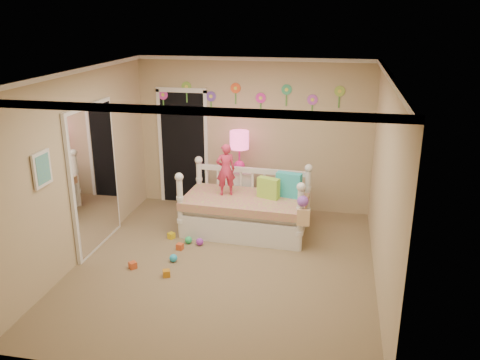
% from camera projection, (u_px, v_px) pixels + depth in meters
% --- Properties ---
extents(floor, '(4.00, 4.50, 0.01)m').
position_uv_depth(floor, '(224.00, 266.00, 6.80)').
color(floor, '#7F684C').
rests_on(floor, ground).
extents(ceiling, '(4.00, 4.50, 0.01)m').
position_uv_depth(ceiling, '(222.00, 73.00, 5.96)').
color(ceiling, white).
rests_on(ceiling, floor).
extents(back_wall, '(4.00, 0.01, 2.60)m').
position_uv_depth(back_wall, '(253.00, 135.00, 8.47)').
color(back_wall, tan).
rests_on(back_wall, floor).
extents(left_wall, '(0.01, 4.50, 2.60)m').
position_uv_depth(left_wall, '(80.00, 167.00, 6.75)').
color(left_wall, tan).
rests_on(left_wall, floor).
extents(right_wall, '(0.01, 4.50, 2.60)m').
position_uv_depth(right_wall, '(384.00, 186.00, 6.01)').
color(right_wall, tan).
rests_on(right_wall, floor).
extents(crown_molding, '(4.00, 4.50, 0.06)m').
position_uv_depth(crown_molding, '(222.00, 75.00, 5.97)').
color(crown_molding, white).
rests_on(crown_molding, ceiling).
extents(daybed, '(1.97, 1.12, 1.04)m').
position_uv_depth(daybed, '(246.00, 201.00, 7.70)').
color(daybed, white).
rests_on(daybed, floor).
extents(pillow_turquoise, '(0.41, 0.21, 0.39)m').
position_uv_depth(pillow_turquoise, '(289.00, 185.00, 7.64)').
color(pillow_turquoise, '#28ADC8').
rests_on(pillow_turquoise, daybed).
extents(pillow_lime, '(0.36, 0.23, 0.32)m').
position_uv_depth(pillow_lime, '(268.00, 188.00, 7.60)').
color(pillow_lime, '#A0DB42').
rests_on(pillow_lime, daybed).
extents(child, '(0.35, 0.30, 0.82)m').
position_uv_depth(child, '(226.00, 170.00, 7.66)').
color(child, '#CE2F52').
rests_on(child, daybed).
extents(nightstand, '(0.50, 0.41, 0.75)m').
position_uv_depth(nightstand, '(239.00, 192.00, 8.46)').
color(nightstand, white).
rests_on(nightstand, floor).
extents(table_lamp, '(0.31, 0.31, 0.69)m').
position_uv_depth(table_lamp, '(239.00, 145.00, 8.19)').
color(table_lamp, '#D91D7E').
rests_on(table_lamp, nightstand).
extents(closet_doorway, '(0.90, 0.04, 2.07)m').
position_uv_depth(closet_doorway, '(183.00, 147.00, 8.77)').
color(closet_doorway, black).
rests_on(closet_doorway, back_wall).
extents(flower_decals, '(3.40, 0.02, 0.50)m').
position_uv_depth(flower_decals, '(248.00, 98.00, 8.26)').
color(flower_decals, '#B2668C').
rests_on(flower_decals, back_wall).
extents(mirror_closet, '(0.07, 1.30, 2.10)m').
position_uv_depth(mirror_closet, '(95.00, 178.00, 7.10)').
color(mirror_closet, white).
rests_on(mirror_closet, left_wall).
extents(wall_picture, '(0.05, 0.34, 0.42)m').
position_uv_depth(wall_picture, '(42.00, 169.00, 5.83)').
color(wall_picture, white).
rests_on(wall_picture, left_wall).
extents(hanging_bag, '(0.20, 0.16, 0.36)m').
position_uv_depth(hanging_bag, '(302.00, 212.00, 6.99)').
color(hanging_bag, beige).
rests_on(hanging_bag, daybed).
extents(toy_scatter, '(0.82, 1.31, 0.11)m').
position_uv_depth(toy_scatter, '(167.00, 251.00, 7.10)').
color(toy_scatter, '#996666').
rests_on(toy_scatter, floor).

